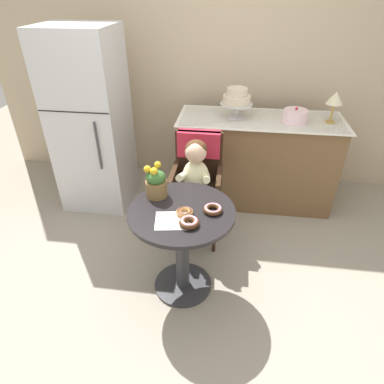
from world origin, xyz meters
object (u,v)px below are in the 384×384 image
wicker_chair (197,170)px  seated_child (195,175)px  tiered_cake_stand (237,98)px  round_layer_cake (295,116)px  cafe_table (182,235)px  table_lamp (335,99)px  donut_front (189,222)px  flower_vase (156,183)px  refrigerator (91,123)px  donut_mid (185,212)px  donut_side (213,209)px

wicker_chair → seated_child: 0.16m
wicker_chair → tiered_cake_stand: bearing=67.8°
round_layer_cake → tiered_cake_stand: bearing=174.9°
cafe_table → table_lamp: size_ratio=2.53×
wicker_chair → donut_front: 0.85m
flower_vase → refrigerator: (-0.85, 0.95, 0.02)m
round_layer_cake → refrigerator: bearing=-175.4°
flower_vase → refrigerator: refrigerator is taller
seated_child → flower_vase: bearing=-119.9°
cafe_table → wicker_chair: bearing=88.1°
tiered_cake_stand → donut_mid: bearing=-101.8°
donut_side → tiered_cake_stand: tiered_cake_stand is taller
wicker_chair → donut_side: wicker_chair is taller
wicker_chair → donut_mid: bearing=-86.5°
donut_mid → round_layer_cake: 1.55m
flower_vase → seated_child: bearing=60.1°
cafe_table → refrigerator: 1.56m
donut_mid → tiered_cake_stand: bearing=78.2°
donut_side → round_layer_cake: 1.41m
donut_side → cafe_table: bearing=-177.2°
donut_front → tiered_cake_stand: 1.51m
round_layer_cake → table_lamp: table_lamp is taller
seated_child → tiered_cake_stand: tiered_cake_stand is taller
wicker_chair → donut_front: size_ratio=7.51×
cafe_table → wicker_chair: wicker_chair is taller
seated_child → donut_front: seated_child is taller
tiered_cake_stand → refrigerator: refrigerator is taller
donut_mid → flower_vase: size_ratio=0.47×
wicker_chair → donut_side: size_ratio=7.48×
flower_vase → tiered_cake_stand: bearing=66.1°
cafe_table → round_layer_cake: 1.58m
tiered_cake_stand → table_lamp: (0.86, -0.02, 0.03)m
table_lamp → wicker_chair: bearing=-152.9°
wicker_chair → round_layer_cake: bearing=37.1°
cafe_table → seated_child: (0.02, 0.54, 0.17)m
donut_front → cafe_table: bearing=115.6°
flower_vase → refrigerator: bearing=131.8°
seated_child → donut_front: bearing=-85.9°
cafe_table → seated_child: size_ratio=0.99×
donut_mid → refrigerator: size_ratio=0.07×
cafe_table → tiered_cake_stand: 1.45m
seated_child → table_lamp: 1.43m
flower_vase → wicker_chair: bearing=67.7°
wicker_chair → seated_child: size_ratio=1.31×
tiered_cake_stand → round_layer_cake: (0.54, -0.05, -0.13)m
donut_side → flower_vase: 0.44m
cafe_table → round_layer_cake: size_ratio=3.33×
seated_child → donut_mid: seated_child is taller
cafe_table → flower_vase: flower_vase is taller
donut_mid → tiered_cake_stand: tiered_cake_stand is taller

